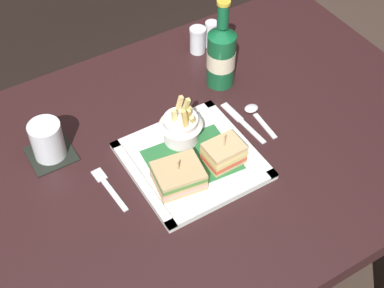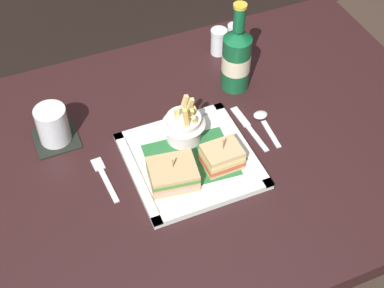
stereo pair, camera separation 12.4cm
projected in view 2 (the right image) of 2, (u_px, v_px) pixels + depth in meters
dining_table at (193, 185)px, 1.38m from camera, size 1.26×0.84×0.78m
square_plate at (191, 161)px, 1.25m from camera, size 0.27×0.27×0.02m
sandwich_half_left at (173, 174)px, 1.20m from camera, size 0.11×0.10×0.07m
sandwich_half_right at (222, 157)px, 1.22m from camera, size 0.08×0.07×0.08m
fries_cup at (184, 124)px, 1.26m from camera, size 0.10×0.10×0.12m
beer_bottle at (236, 58)px, 1.37m from camera, size 0.07×0.07×0.24m
drink_coaster at (56, 139)px, 1.31m from camera, size 0.10×0.10×0.00m
water_glass at (53, 127)px, 1.28m from camera, size 0.07×0.07×0.09m
fork at (104, 177)px, 1.23m from camera, size 0.03×0.14×0.00m
knife at (248, 126)px, 1.33m from camera, size 0.02×0.16×0.00m
spoon at (263, 120)px, 1.34m from camera, size 0.04×0.12×0.01m
salt_shaker at (219, 43)px, 1.50m from camera, size 0.04×0.04×0.07m
pepper_shaker at (233, 39)px, 1.51m from camera, size 0.04×0.04×0.08m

